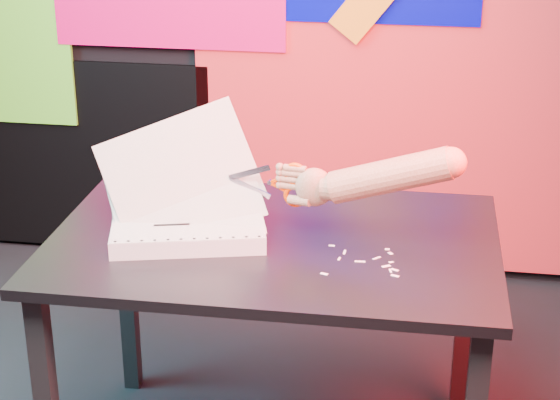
# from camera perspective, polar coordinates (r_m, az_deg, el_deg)

# --- Properties ---
(room) EXTENTS (3.01, 3.01, 2.71)m
(room) POSITION_cam_1_polar(r_m,az_deg,el_deg) (2.35, -10.78, 10.63)
(room) COLOR black
(room) RESTS_ON ground
(backdrop) EXTENTS (2.88, 0.05, 2.08)m
(backdrop) POSITION_cam_1_polar(r_m,az_deg,el_deg) (3.80, -2.08, 9.22)
(backdrop) COLOR red
(backdrop) RESTS_ON ground
(work_table) EXTENTS (1.22, 0.82, 0.75)m
(work_table) POSITION_cam_1_polar(r_m,az_deg,el_deg) (2.59, -0.37, -4.09)
(work_table) COLOR #272727
(work_table) RESTS_ON ground
(printout_stack) EXTENTS (0.50, 0.39, 0.38)m
(printout_stack) POSITION_cam_1_polar(r_m,az_deg,el_deg) (2.57, -5.65, -1.41)
(printout_stack) COLOR beige
(printout_stack) RESTS_ON work_table
(scissors) EXTENTS (0.22, 0.04, 0.13)m
(scissors) POSITION_cam_1_polar(r_m,az_deg,el_deg) (2.50, 0.59, 0.96)
(scissors) COLOR silver
(scissors) RESTS_ON printout_stack
(hand_forearm) EXTENTS (0.48, 0.13, 0.20)m
(hand_forearm) POSITION_cam_1_polar(r_m,az_deg,el_deg) (2.43, 5.95, 1.39)
(hand_forearm) COLOR #AE765E
(hand_forearm) RESTS_ON work_table
(paper_clippings) EXTENTS (0.20, 0.18, 0.00)m
(paper_clippings) POSITION_cam_1_polar(r_m,az_deg,el_deg) (2.42, 5.50, -3.78)
(paper_clippings) COLOR silver
(paper_clippings) RESTS_ON work_table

